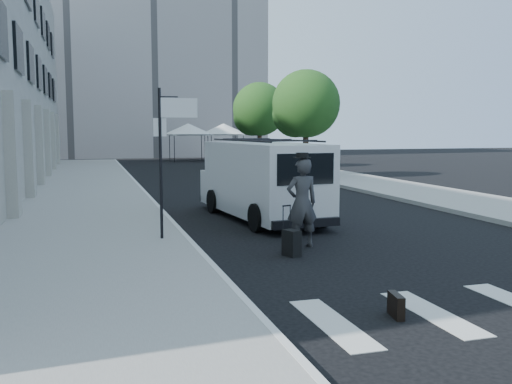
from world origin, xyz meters
TOP-DOWN VIEW (x-y plane):
  - ground at (0.00, 0.00)m, footprint 120.00×120.00m
  - sidewalk_left at (-4.25, 16.00)m, footprint 4.50×48.00m
  - sidewalk_right at (9.00, 20.00)m, footprint 4.00×56.00m
  - building_far at (2.00, 50.00)m, footprint 22.00×12.00m
  - sign_pole at (-2.36, 3.20)m, footprint 1.03×0.07m
  - tree_near at (7.50, 20.15)m, footprint 3.80×3.83m
  - tree_far at (7.50, 29.15)m, footprint 3.80×3.83m
  - tent_left at (4.00, 38.00)m, footprint 4.00×4.00m
  - tent_right at (7.20, 38.50)m, footprint 4.00×4.00m
  - businessman at (0.45, 2.00)m, footprint 0.78×0.53m
  - briefcase at (-0.01, -3.00)m, footprint 0.20×0.45m
  - suitcase at (-0.09, 1.18)m, footprint 0.36×0.45m
  - cargo_van at (0.78, 6.25)m, footprint 2.62×6.27m
  - parked_car_a at (5.63, 19.60)m, footprint 1.93×4.49m
  - parked_car_b at (6.80, 28.54)m, footprint 1.74×4.76m
  - parked_car_c at (6.78, 28.70)m, footprint 3.07×6.03m

SIDE VIEW (x-z plane):
  - ground at x=0.00m, z-range 0.00..0.00m
  - sidewalk_left at x=-4.25m, z-range 0.00..0.15m
  - sidewalk_right at x=9.00m, z-range 0.00..0.15m
  - briefcase at x=-0.01m, z-range 0.00..0.34m
  - suitcase at x=-0.09m, z-range -0.25..0.83m
  - parked_car_a at x=5.63m, z-range 0.00..1.51m
  - parked_car_b at x=6.80m, z-range 0.00..1.56m
  - parked_car_c at x=6.78m, z-range 0.00..1.68m
  - businessman at x=0.45m, z-range 0.00..2.06m
  - cargo_van at x=0.78m, z-range 0.04..2.34m
  - sign_pole at x=-2.36m, z-range 0.90..4.40m
  - tent_left at x=4.00m, z-range 1.11..4.31m
  - tent_right at x=7.20m, z-range 1.11..4.31m
  - tree_near at x=7.50m, z-range 0.96..6.99m
  - tree_far at x=7.50m, z-range 0.96..6.99m
  - building_far at x=2.00m, z-range 0.00..25.00m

